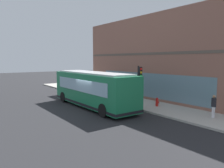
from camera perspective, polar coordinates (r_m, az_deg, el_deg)
ground at (r=18.23m, az=-4.81°, el=-6.63°), size 120.00×120.00×0.00m
sidewalk_curb at (r=20.87m, az=5.64°, el=-4.76°), size 3.72×40.00×0.15m
building_corner at (r=24.70m, az=15.57°, el=6.60°), size 7.73×20.40×8.59m
city_bus_nearside at (r=18.75m, az=-5.22°, el=-1.44°), size 2.71×10.07×3.07m
traffic_light_near_corner at (r=18.11m, az=7.29°, el=1.50°), size 0.32×0.49×3.47m
fire_hydrant at (r=18.87m, az=11.92°, el=-4.71°), size 0.35×0.35×0.74m
pedestrian_walking_along_curb at (r=24.71m, az=-5.68°, el=-0.74°), size 0.32×0.32×1.57m
pedestrian_near_hydrant at (r=16.27m, az=25.45°, el=-5.03°), size 0.32×0.32×1.58m
newspaper_vending_box at (r=23.30m, az=2.76°, el=-2.25°), size 0.44×0.43×0.90m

